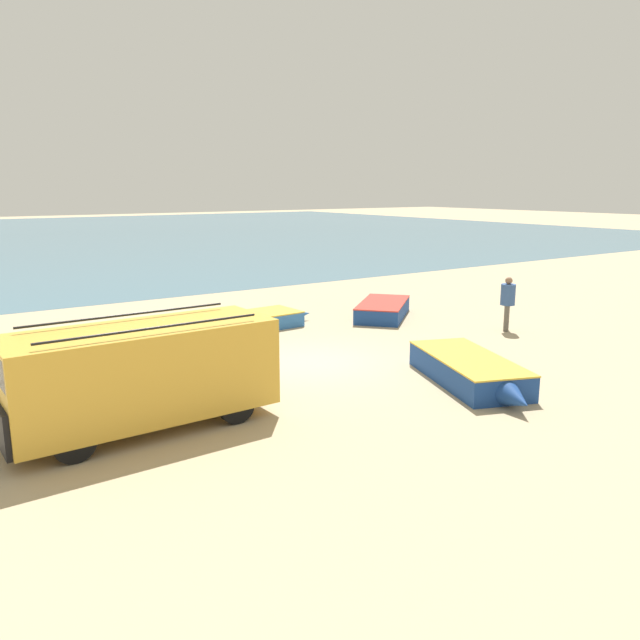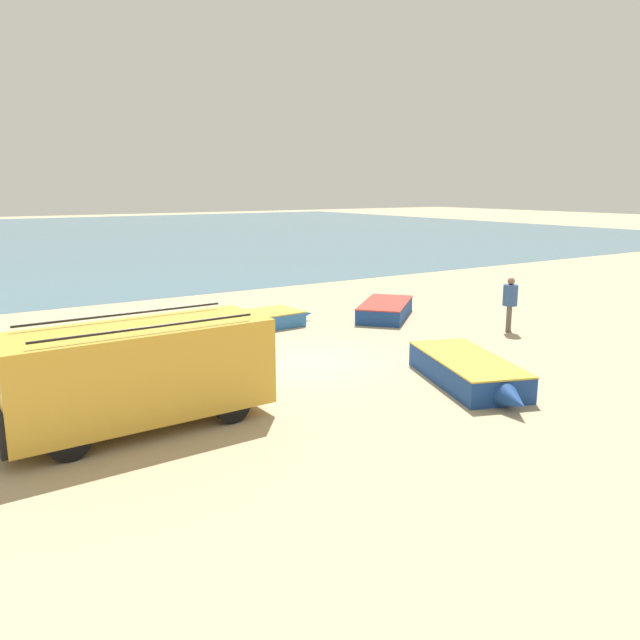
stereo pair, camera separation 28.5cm
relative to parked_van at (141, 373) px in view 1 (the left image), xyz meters
The scene contains 7 objects.
ground_plane 5.90m from the parked_van, 21.84° to the left, with size 200.00×200.00×0.00m, color tan.
sea_water 54.43m from the parked_van, 84.33° to the left, with size 120.00×80.00×0.01m, color #477084.
parked_van is the anchor object (origin of this frame).
fishing_rowboat_0 12.54m from the parked_van, 27.88° to the left, with size 3.78×3.51×0.58m.
fishing_rowboat_1 9.02m from the parked_van, 48.86° to the left, with size 4.63×1.83×0.52m.
fishing_rowboat_2 7.83m from the parked_van, 12.23° to the right, with size 2.79×4.63×0.64m.
fisherman_1 13.06m from the parked_van, ahead, with size 0.48×0.48×1.82m.
Camera 1 is at (-9.05, -13.90, 4.74)m, focal length 35.00 mm.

